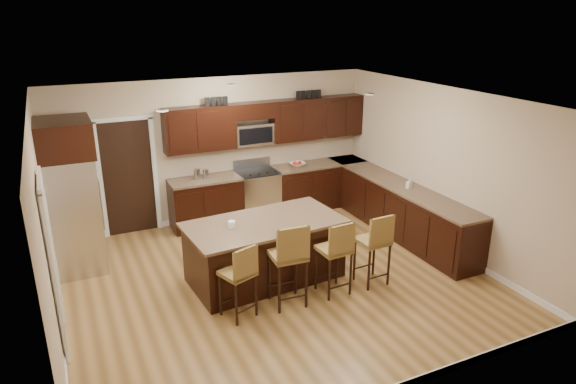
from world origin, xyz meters
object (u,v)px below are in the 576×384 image
range (257,194)px  stool_extra (376,241)px  stool_right (337,250)px  stool_left (240,273)px  refrigerator (72,195)px  island (265,252)px  stool_mid (290,256)px

range → stool_extra: size_ratio=1.00×
stool_right → stool_extra: bearing=-3.2°
range → stool_left: range is taller
range → refrigerator: (-3.30, -0.77, 0.73)m
island → stool_extra: (1.38, -0.85, 0.26)m
range → stool_right: bearing=-91.6°
stool_right → stool_mid: bearing=177.3°
range → stool_mid: (-0.81, -3.19, 0.29)m
island → stool_mid: 0.91m
range → stool_extra: stool_extra is taller
stool_left → stool_mid: bearing=-20.5°
stool_extra → range: bearing=96.8°
island → stool_right: bearing=-53.6°
stool_extra → island: bearing=145.2°
stool_left → stool_right: size_ratio=0.94×
range → refrigerator: 3.47m
island → stool_extra: bearing=-35.8°
island → refrigerator: bearing=143.6°
island → refrigerator: (-2.48, 1.56, 0.78)m
island → stool_extra: 1.64m
stool_right → stool_left: bearing=176.5°
stool_mid → stool_right: size_ratio=1.09×
refrigerator → stool_extra: (3.86, -2.41, -0.51)m
range → stool_right: 3.19m
stool_mid → refrigerator: bearing=139.4°
island → stool_mid: size_ratio=1.94×
range → stool_mid: 3.30m
stool_right → refrigerator: 4.04m
range → refrigerator: size_ratio=0.47×
stool_left → stool_right: bearing=-19.7°
island → refrigerator: 3.03m
refrigerator → stool_left: bearing=-53.2°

